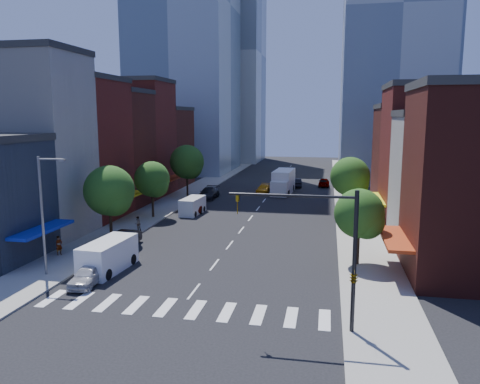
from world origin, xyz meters
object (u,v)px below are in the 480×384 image
object	(u,v)px
taxi	(264,189)
box_truck	(283,182)
parked_car_front	(88,275)
pedestrian_near	(59,245)
cargo_van_near	(107,256)
parked_car_rear	(209,193)
traffic_car_oncoming	(297,183)
pedestrian_far	(138,224)
traffic_car_far	(324,182)
cargo_van_far	(192,206)
parked_car_second	(124,239)
parked_car_third	(194,205)

from	to	relation	value
taxi	box_truck	xyz separation A→B (m)	(3.03, 0.22, 1.05)
parked_car_front	box_truck	distance (m)	44.34
box_truck	pedestrian_near	distance (m)	40.54
cargo_van_near	parked_car_rear	bearing A→B (deg)	94.73
pedestrian_near	taxi	bearing A→B (deg)	9.18
taxi	traffic_car_oncoming	distance (m)	8.59
parked_car_front	pedestrian_far	size ratio (longest dim) A/B	2.67
taxi	traffic_car_oncoming	world-z (taller)	traffic_car_oncoming
parked_car_rear	cargo_van_near	size ratio (longest dim) A/B	0.96
traffic_car_far	traffic_car_oncoming	bearing A→B (deg)	16.40
cargo_van_near	cargo_van_far	bearing A→B (deg)	93.08
cargo_van_far	parked_car_second	bearing A→B (deg)	-93.72
traffic_car_oncoming	pedestrian_near	world-z (taller)	pedestrian_near
traffic_car_oncoming	pedestrian_near	distance (m)	47.61
parked_car_third	pedestrian_near	distance (m)	21.82
parked_car_front	box_truck	size ratio (longest dim) A/B	0.45
parked_car_front	cargo_van_near	bearing A→B (deg)	85.60
parked_car_third	cargo_van_near	distance (m)	23.81
box_truck	pedestrian_near	world-z (taller)	box_truck
parked_car_rear	taxi	size ratio (longest dim) A/B	1.25
parked_car_second	cargo_van_far	size ratio (longest dim) A/B	0.90
parked_car_second	cargo_van_near	size ratio (longest dim) A/B	0.76
parked_car_rear	box_truck	xyz separation A→B (m)	(10.30, 7.00, 0.89)
parked_car_front	parked_car_third	bearing A→B (deg)	85.84
parked_car_third	taxi	distance (m)	17.49
traffic_car_far	cargo_van_near	bearing A→B (deg)	72.83
cargo_van_near	pedestrian_near	world-z (taller)	cargo_van_near
parked_car_front	parked_car_second	size ratio (longest dim) A/B	0.93
parked_car_second	pedestrian_far	distance (m)	5.54
taxi	box_truck	size ratio (longest dim) A/B	0.50
parked_car_third	cargo_van_far	distance (m)	1.77
parked_car_second	pedestrian_far	xyz separation A→B (m)	(-1.00, 5.45, 0.19)
taxi	traffic_car_far	bearing A→B (deg)	46.42
cargo_van_near	traffic_car_oncoming	bearing A→B (deg)	80.25
taxi	parked_car_rear	bearing A→B (deg)	-132.79
taxi	box_truck	distance (m)	3.22
parked_car_front	traffic_car_oncoming	distance (m)	51.49
parked_car_third	traffic_car_far	bearing A→B (deg)	50.34
parked_car_front	pedestrian_far	distance (m)	15.39
traffic_car_oncoming	parked_car_second	bearing A→B (deg)	64.88
box_truck	parked_car_front	bearing A→B (deg)	-99.59
parked_car_front	box_truck	xyz separation A→B (m)	(9.94, 43.20, 1.00)
parked_car_front	traffic_car_oncoming	xyz separation A→B (m)	(11.61, 50.17, 0.02)
traffic_car_oncoming	traffic_car_far	distance (m)	4.78
cargo_van_far	traffic_car_far	world-z (taller)	cargo_van_far
traffic_car_oncoming	parked_car_rear	bearing A→B (deg)	42.34
parked_car_front	pedestrian_far	xyz separation A→B (m)	(-2.59, 15.17, 0.22)
parked_car_front	taxi	bearing A→B (deg)	76.93
parked_car_second	pedestrian_near	size ratio (longest dim) A/B	2.69
box_truck	pedestrian_far	xyz separation A→B (m)	(-12.53, -28.04, -0.78)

